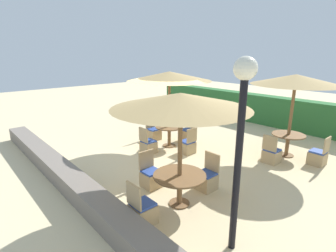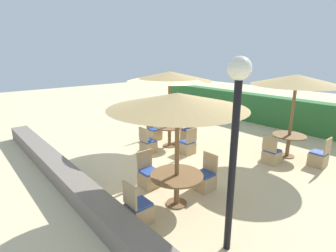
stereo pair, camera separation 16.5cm
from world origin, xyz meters
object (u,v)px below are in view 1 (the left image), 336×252
object	(u,v)px
parasol_center	(169,76)
patio_chair_center_south	(148,146)
patio_chair_center_east	(188,146)
patio_chair_center_west	(154,133)
round_table_center	(169,131)
patio_chair_center_north	(188,134)
patio_chair_front_right_south	(142,211)
round_table_front_right	(180,180)
patio_chair_front_right_north	(206,179)
patio_chair_back_right_east	(318,157)
patio_chair_front_right_west	(151,177)
parasol_back_right	(296,80)
lamp_post	(241,120)
parasol_front_right	(181,101)
patio_chair_back_right_south	(271,155)
round_table_back_right	(288,139)

from	to	relation	value
parasol_center	patio_chair_center_south	world-z (taller)	parasol_center
patio_chair_center_east	patio_chair_center_west	size ratio (longest dim) A/B	1.00
round_table_center	patio_chair_center_south	bearing A→B (deg)	-88.06
patio_chair_center_north	patio_chair_front_right_south	world-z (taller)	same
round_table_front_right	patio_chair_front_right_north	bearing A→B (deg)	93.13
patio_chair_center_east	patio_chair_center_north	xyz separation A→B (m)	(-1.00, 1.04, 0.00)
patio_chair_center_south	patio_chair_front_right_south	xyz separation A→B (m)	(3.02, -2.44, 0.00)
parasol_center	patio_chair_center_east	distance (m)	2.49
patio_chair_center_north	patio_chair_front_right_north	world-z (taller)	same
patio_chair_center_north	round_table_center	bearing A→B (deg)	91.99
patio_chair_front_right_south	round_table_center	bearing A→B (deg)	131.56
patio_chair_center_north	patio_chair_back_right_east	size ratio (longest dim) A/B	1.00
patio_chair_center_north	patio_chair_front_right_west	size ratio (longest dim) A/B	1.00
patio_chair_front_right_north	round_table_center	bearing A→B (deg)	-25.02
patio_chair_center_east	parasol_back_right	distance (m)	4.04
patio_chair_center_east	parasol_back_right	bearing A→B (deg)	-45.07
lamp_post	parasol_back_right	size ratio (longest dim) A/B	1.21
patio_chair_back_right_east	round_table_front_right	distance (m)	4.91
parasol_front_right	round_table_front_right	world-z (taller)	parasol_front_right
patio_chair_back_right_south	parasol_front_right	bearing A→B (deg)	-93.18
parasol_back_right	patio_chair_front_right_south	xyz separation A→B (m)	(-0.27, -5.80, -2.28)
patio_chair_center_north	patio_chair_front_right_south	size ratio (longest dim) A/B	1.00
lamp_post	patio_chair_front_right_north	world-z (taller)	lamp_post
patio_chair_back_right_east	patio_chair_front_right_south	size ratio (longest dim) A/B	1.00
parasol_back_right	patio_chair_front_right_west	bearing A→B (deg)	-105.92
lamp_post	patio_chair_front_right_west	xyz separation A→B (m)	(-2.71, 0.28, -2.09)
patio_chair_center_east	parasol_center	bearing A→B (deg)	89.37
patio_chair_back_right_east	parasol_front_right	xyz separation A→B (m)	(-1.24, -4.74, 2.14)
round_table_center	patio_chair_back_right_south	xyz separation A→B (m)	(3.27, 1.40, -0.32)
patio_chair_center_south	patio_chair_back_right_south	size ratio (longest dim) A/B	1.00
round_table_center	patio_chair_center_south	size ratio (longest dim) A/B	1.08
parasol_center	round_table_center	distance (m)	1.98
patio_chair_back_right_east	patio_chair_front_right_north	bearing A→B (deg)	160.84
parasol_center	round_table_front_right	size ratio (longest dim) A/B	2.49
lamp_post	round_table_front_right	bearing A→B (deg)	170.88
parasol_back_right	patio_chair_back_right_south	distance (m)	2.47
patio_chair_center_east	patio_chair_front_right_west	bearing A→B (deg)	-156.88
patio_chair_front_right_south	patio_chair_center_west	bearing A→B (deg)	139.22
parasol_front_right	patio_chair_front_right_north	size ratio (longest dim) A/B	3.15
patio_chair_center_east	parasol_front_right	world-z (taller)	parasol_front_right
round_table_center	round_table_front_right	xyz separation A→B (m)	(3.06, -2.41, 0.02)
parasol_center	patio_chair_center_north	distance (m)	2.52
lamp_post	patio_chair_back_right_east	xyz separation A→B (m)	(-0.38, 5.00, -2.09)
patio_chair_center_south	patio_chair_back_right_east	world-z (taller)	same
parasol_front_right	round_table_front_right	xyz separation A→B (m)	(0.00, 0.00, -1.80)
round_table_center	patio_chair_front_right_south	xyz separation A→B (m)	(3.06, -3.45, -0.32)
round_table_back_right	patio_chair_center_north	bearing A→B (deg)	-158.59
lamp_post	round_table_center	xyz separation A→B (m)	(-4.69, 2.67, -1.77)
patio_chair_back_right_east	patio_chair_front_right_west	bearing A→B (deg)	153.74
patio_chair_front_right_north	parasol_front_right	bearing A→B (deg)	93.13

